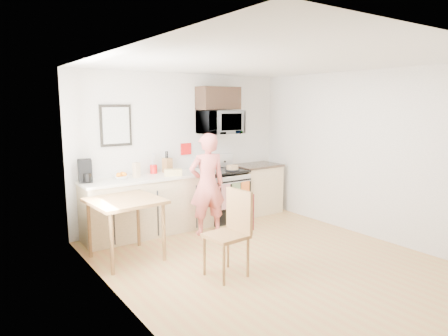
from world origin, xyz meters
TOP-DOWN VIEW (x-y plane):
  - floor at (0.00, 0.00)m, footprint 4.60×4.60m
  - back_wall at (0.00, 2.30)m, footprint 4.00×0.04m
  - left_wall at (-2.00, 0.00)m, footprint 0.04×4.60m
  - right_wall at (2.00, 0.00)m, footprint 0.04×4.60m
  - ceiling at (0.00, 0.00)m, footprint 4.00×4.60m
  - window at (-1.96, 0.80)m, footprint 0.06×1.40m
  - cabinet_left at (-0.80, 2.00)m, footprint 2.10×0.60m
  - countertop_left at (-0.80, 2.00)m, footprint 2.14×0.64m
  - cabinet_right at (1.43, 2.00)m, footprint 0.84×0.60m
  - countertop_right at (1.43, 2.00)m, footprint 0.88×0.64m
  - range at (0.63, 1.98)m, footprint 0.76×0.70m
  - microwave at (0.63, 2.08)m, footprint 0.76×0.51m
  - upper_cabinet at (0.63, 2.12)m, footprint 0.76×0.35m
  - wall_art at (-1.20, 2.28)m, footprint 0.50×0.04m
  - wall_trivet at (0.05, 2.28)m, footprint 0.20×0.02m
  - person at (-0.05, 1.45)m, footprint 0.66×0.50m
  - dining_table at (-1.51, 1.19)m, footprint 0.89×0.89m
  - chair at (-0.58, -0.02)m, footprint 0.52×0.48m
  - knife_block at (-0.39, 2.14)m, footprint 0.12×0.17m
  - utensil_crock at (-0.61, 2.22)m, footprint 0.11×0.11m
  - fruit_bowl at (-1.25, 2.05)m, footprint 0.24×0.24m
  - milk_carton at (-0.99, 2.03)m, footprint 0.11×0.11m
  - coffee_maker at (-1.75, 2.12)m, footprint 0.23×0.30m
  - bread_bag at (-0.44, 1.85)m, footprint 0.31×0.24m
  - cake at (0.71, 1.81)m, footprint 0.25×0.25m
  - kettle at (0.40, 2.14)m, footprint 0.19×0.19m
  - pot at (0.35, 1.88)m, footprint 0.20×0.33m

SIDE VIEW (x-z plane):
  - floor at x=0.00m, z-range 0.00..0.00m
  - range at x=0.63m, z-range -0.14..1.02m
  - cabinet_left at x=-0.80m, z-range 0.00..0.90m
  - cabinet_right at x=1.43m, z-range 0.00..0.90m
  - chair at x=-0.58m, z-range 0.15..1.21m
  - dining_table at x=-1.51m, z-range 0.32..1.15m
  - person at x=-0.05m, z-range 0.00..1.63m
  - countertop_left at x=-0.80m, z-range 0.90..0.94m
  - countertop_right at x=1.43m, z-range 0.90..0.94m
  - cake at x=0.71m, z-range 0.92..1.01m
  - pot at x=0.35m, z-range 0.93..1.03m
  - fruit_bowl at x=-1.25m, z-range 0.93..1.04m
  - bread_bag at x=-0.44m, z-range 0.94..1.04m
  - kettle at x=0.40m, z-range 0.91..1.15m
  - milk_carton at x=-0.99m, z-range 0.94..1.17m
  - knife_block at x=-0.39m, z-range 0.94..1.19m
  - utensil_crock at x=-0.61m, z-range 0.91..1.25m
  - coffee_maker at x=-1.75m, z-range 0.93..1.27m
  - back_wall at x=0.00m, z-range 0.00..2.60m
  - left_wall at x=-2.00m, z-range 0.00..2.60m
  - right_wall at x=2.00m, z-range 0.00..2.60m
  - wall_trivet at x=0.05m, z-range 1.20..1.40m
  - window at x=-1.96m, z-range 0.80..2.30m
  - wall_art at x=-1.20m, z-range 1.43..2.08m
  - microwave at x=0.63m, z-range 1.55..1.97m
  - upper_cabinet at x=0.63m, z-range 1.98..2.38m
  - ceiling at x=0.00m, z-range 2.58..2.62m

